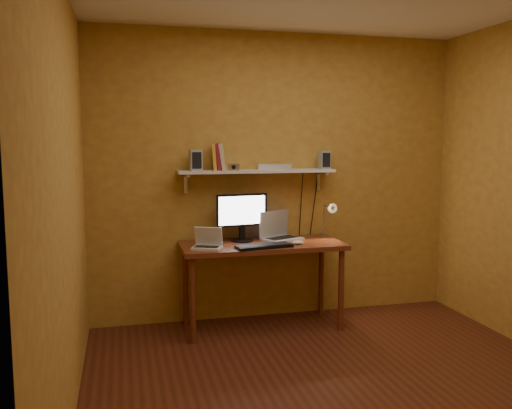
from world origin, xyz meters
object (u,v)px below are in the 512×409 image
object	(u,v)px
netbook	(208,243)
shelf_camera	(234,167)
monitor	(242,215)
laptop	(278,232)
keyboard	(264,246)
speaker_left	(196,160)
speaker_right	(324,160)
wall_shelf	(257,172)
desk	(262,253)
router	(275,167)
desk_lamp	(329,215)
mouse	(298,243)

from	to	relation	value
netbook	shelf_camera	xyz separation A→B (m)	(0.27, 0.24, 0.60)
monitor	netbook	size ratio (longest dim) A/B	1.67
laptop	keyboard	size ratio (longest dim) A/B	0.86
speaker_left	speaker_right	size ratio (longest dim) A/B	1.09
wall_shelf	speaker_right	xyz separation A→B (m)	(0.64, 0.01, 0.10)
speaker_right	desk	bearing A→B (deg)	-163.74
laptop	netbook	bearing A→B (deg)	175.04
laptop	shelf_camera	size ratio (longest dim) A/B	3.90
netbook	router	distance (m)	0.95
laptop	keyboard	world-z (taller)	laptop
desk	monitor	world-z (taller)	monitor
desk	shelf_camera	xyz separation A→B (m)	(-0.22, 0.12, 0.74)
desk	wall_shelf	xyz separation A→B (m)	(0.00, 0.19, 0.69)
desk_lamp	speaker_left	world-z (taller)	speaker_left
keyboard	desk	bearing A→B (deg)	71.53
laptop	netbook	xyz separation A→B (m)	(-0.68, -0.26, -0.02)
speaker_right	desk_lamp	bearing A→B (deg)	-75.98
desk_lamp	speaker_right	world-z (taller)	speaker_right
desk_lamp	speaker_right	distance (m)	0.50
speaker_left	desk	bearing A→B (deg)	-23.81
desk	monitor	xyz separation A→B (m)	(-0.15, 0.13, 0.32)
monitor	laptop	size ratio (longest dim) A/B	1.15
desk_lamp	desk	bearing A→B (deg)	-169.19
monitor	mouse	xyz separation A→B (m)	(0.43, -0.27, -0.22)
desk	desk_lamp	bearing A→B (deg)	10.81
netbook	keyboard	world-z (taller)	netbook
desk	speaker_left	world-z (taller)	speaker_left
wall_shelf	desk_lamp	size ratio (longest dim) A/B	3.73
mouse	speaker_right	bearing A→B (deg)	55.65
monitor	netbook	world-z (taller)	monitor
speaker_right	router	size ratio (longest dim) A/B	0.58
speaker_left	speaker_right	xyz separation A→B (m)	(1.18, 0.01, -0.01)
wall_shelf	desk_lamp	xyz separation A→B (m)	(0.66, -0.07, -0.40)
speaker_right	netbook	bearing A→B (deg)	-165.53
wall_shelf	netbook	bearing A→B (deg)	-147.87
laptop	desk	bearing A→B (deg)	-168.23
laptop	keyboard	distance (m)	0.41
monitor	netbook	xyz separation A→B (m)	(-0.35, -0.25, -0.19)
desk	speaker_right	size ratio (longest dim) A/B	8.52
desk	keyboard	xyz separation A→B (m)	(-0.03, -0.19, 0.10)
shelf_camera	router	bearing A→B (deg)	10.58
laptop	keyboard	bearing A→B (deg)	-149.07
keyboard	router	bearing A→B (deg)	53.47
netbook	wall_shelf	bearing A→B (deg)	55.72
wall_shelf	speaker_right	world-z (taller)	speaker_right
wall_shelf	keyboard	bearing A→B (deg)	-94.88
wall_shelf	netbook	distance (m)	0.81
shelf_camera	laptop	bearing A→B (deg)	3.38
monitor	speaker_left	distance (m)	0.62
keyboard	speaker_left	distance (m)	0.95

